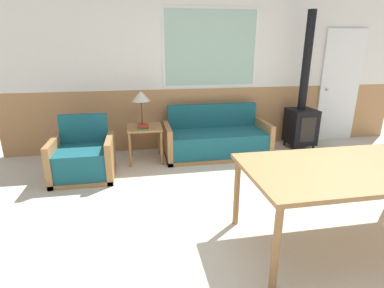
% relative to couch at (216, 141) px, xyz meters
% --- Properties ---
extents(ground_plane, '(16.00, 16.00, 0.00)m').
position_rel_couch_xyz_m(ground_plane, '(0.07, -2.08, -0.26)').
color(ground_plane, beige).
extents(wall_back, '(7.20, 0.09, 2.70)m').
position_rel_couch_xyz_m(wall_back, '(0.07, 0.54, 1.11)').
color(wall_back, '#AD7A4C').
rests_on(wall_back, ground_plane).
extents(couch, '(1.72, 0.78, 0.82)m').
position_rel_couch_xyz_m(couch, '(0.00, 0.00, 0.00)').
color(couch, '#9E7042').
rests_on(couch, ground_plane).
extents(armchair, '(0.83, 0.74, 0.84)m').
position_rel_couch_xyz_m(armchair, '(-2.06, -0.53, 0.01)').
color(armchair, '#9E7042').
rests_on(armchair, ground_plane).
extents(side_table, '(0.54, 0.54, 0.57)m').
position_rel_couch_xyz_m(side_table, '(-1.18, -0.03, 0.22)').
color(side_table, '#9E7042').
rests_on(side_table, ground_plane).
extents(table_lamp, '(0.28, 0.28, 0.55)m').
position_rel_couch_xyz_m(table_lamp, '(-1.21, 0.06, 0.76)').
color(table_lamp, '#4C3823').
rests_on(table_lamp, side_table).
extents(book_stack, '(0.18, 0.15, 0.05)m').
position_rel_couch_xyz_m(book_stack, '(-1.21, -0.13, 0.34)').
color(book_stack, '#2D7F3D').
rests_on(book_stack, side_table).
extents(dining_table, '(1.97, 1.03, 0.76)m').
position_rel_couch_xyz_m(dining_table, '(0.60, -2.50, 0.44)').
color(dining_table, '#9E7042').
rests_on(dining_table, ground_plane).
extents(wood_stove, '(0.45, 0.48, 2.34)m').
position_rel_couch_xyz_m(wood_stove, '(1.59, 0.11, 0.37)').
color(wood_stove, black).
rests_on(wood_stove, ground_plane).
extents(entry_door, '(0.81, 0.09, 2.08)m').
position_rel_couch_xyz_m(entry_door, '(2.53, 0.49, 0.78)').
color(entry_door, white).
rests_on(entry_door, ground_plane).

